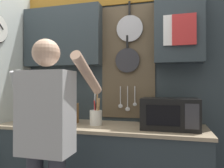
% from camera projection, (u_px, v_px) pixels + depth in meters
% --- Properties ---
extents(back_wall_unit, '(2.62, 0.23, 2.43)m').
position_uv_depth(back_wall_unit, '(106.00, 69.00, 2.48)').
color(back_wall_unit, '#2D383D').
rests_on(back_wall_unit, ground_plane).
extents(microwave, '(0.51, 0.35, 0.28)m').
position_uv_depth(microwave, '(170.00, 113.00, 2.00)').
color(microwave, black).
rests_on(microwave, base_cabinet_counter).
extents(knife_block, '(0.11, 0.15, 0.28)m').
position_uv_depth(knife_block, '(71.00, 113.00, 2.26)').
color(knife_block, brown).
rests_on(knife_block, base_cabinet_counter).
extents(utensil_crock, '(0.12, 0.12, 0.36)m').
position_uv_depth(utensil_crock, '(96.00, 116.00, 2.19)').
color(utensil_crock, white).
rests_on(utensil_crock, base_cabinet_counter).
extents(person, '(0.54, 0.60, 1.64)m').
position_uv_depth(person, '(47.00, 130.00, 1.58)').
color(person, '#383842').
rests_on(person, ground_plane).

